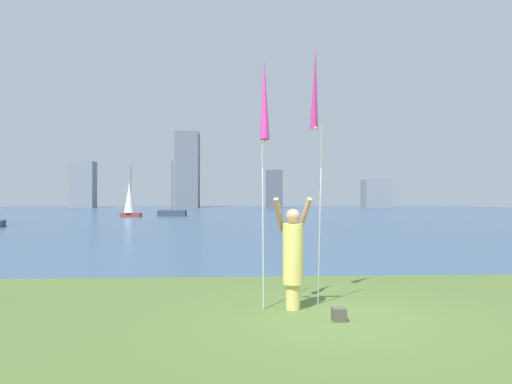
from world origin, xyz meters
name	(u,v)px	position (x,y,z in m)	size (l,w,h in m)	color
ground	(245,215)	(0.00, 50.95, -0.06)	(120.00, 138.00, 0.12)	#4C662D
person	(293,254)	(-0.69, 0.68, 0.97)	(0.72, 0.53, 1.97)	#D8CC66
kite_flag_left	(264,104)	(-1.21, 0.47, 3.58)	(0.16, 0.74, 4.40)	#B2B2B7
kite_flag_right	(315,95)	(-0.17, 1.36, 3.95)	(0.16, 0.92, 4.83)	#B2B2B7
bag	(339,314)	(-0.06, -0.15, 0.10)	(0.21, 0.21, 0.21)	#4C4742
sailboat_1	(130,200)	(-12.53, 44.06, 1.79)	(2.27, 1.24, 5.46)	maroon
sailboat_4	(172,212)	(-8.26, 45.80, 0.41)	(3.23, 1.34, 6.14)	#333D51
skyline_tower_0	(83,184)	(-34.41, 100.53, 5.07)	(5.06, 3.90, 10.14)	gray
skyline_tower_1	(188,170)	(-11.37, 99.75, 8.30)	(5.09, 6.90, 16.59)	slate
skyline_tower_2	(274,189)	(7.71, 96.69, 4.06)	(3.32, 3.88, 8.12)	#565B66
skyline_tower_3	(376,194)	(30.36, 96.94, 3.05)	(5.80, 4.87, 6.10)	gray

